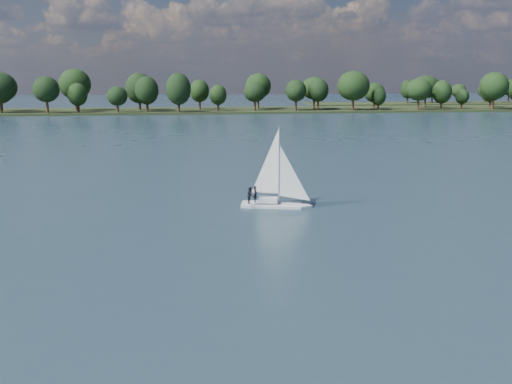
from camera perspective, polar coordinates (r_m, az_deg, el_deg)
ground at (r=119.42m, az=0.13°, el=5.08°), size 700.00×700.00×0.00m
far_shore at (r=230.45m, az=-4.00°, el=8.06°), size 660.00×40.00×1.50m
sailboat at (r=57.92m, az=1.63°, el=0.82°), size 6.83×3.47×8.66m
treeline at (r=225.88m, az=-4.45°, el=10.07°), size 562.53×74.17×18.57m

